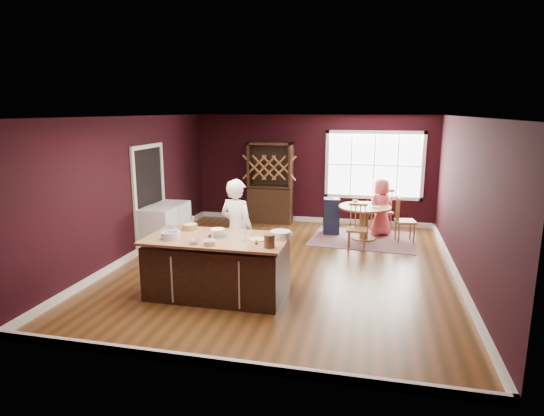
{
  "coord_description": "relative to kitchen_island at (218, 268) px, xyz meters",
  "views": [
    {
      "loc": [
        1.55,
        -7.78,
        2.81
      ],
      "look_at": [
        -0.28,
        0.14,
        1.05
      ],
      "focal_mm": 30.0,
      "sensor_mm": 36.0,
      "label": 1
    }
  ],
  "objects": [
    {
      "name": "bowl_pink",
      "position": [
        -0.21,
        -0.39,
        0.51
      ],
      "size": [
        0.15,
        0.15,
        0.06
      ],
      "primitive_type": "cylinder",
      "color": "silver",
      "rests_on": "kitchen_island"
    },
    {
      "name": "kitchen_island",
      "position": [
        0.0,
        0.0,
        0.0
      ],
      "size": [
        2.14,
        1.12,
        0.92
      ],
      "color": "#392415",
      "rests_on": "ground"
    },
    {
      "name": "toddler",
      "position": [
        1.35,
        4.01,
        0.37
      ],
      "size": [
        0.18,
        0.14,
        0.26
      ],
      "primitive_type": null,
      "color": "#8CA5BF",
      "rests_on": "high_chair"
    },
    {
      "name": "dryer",
      "position": [
        -1.89,
        2.44,
        0.01
      ],
      "size": [
        0.62,
        0.6,
        0.89
      ],
      "primitive_type": "cube",
      "color": "white",
      "rests_on": "ground"
    },
    {
      "name": "rug",
      "position": [
        2.1,
        3.66,
        -0.43
      ],
      "size": [
        2.38,
        1.9,
        0.01
      ],
      "primitive_type": "cube",
      "rotation": [
        0.0,
        0.0,
        -0.07
      ],
      "color": "brown",
      "rests_on": "ground"
    },
    {
      "name": "seated_woman",
      "position": [
        2.45,
        4.08,
        0.21
      ],
      "size": [
        0.76,
        0.72,
        1.31
      ],
      "primitive_type": "imported",
      "rotation": [
        0.0,
        0.0,
        3.8
      ],
      "color": "#E45565",
      "rests_on": "ground"
    },
    {
      "name": "baker",
      "position": [
        0.1,
        0.7,
        0.42
      ],
      "size": [
        0.73,
        0.59,
        1.72
      ],
      "primitive_type": "imported",
      "rotation": [
        0.0,
        0.0,
        2.81
      ],
      "color": "white",
      "rests_on": "ground"
    },
    {
      "name": "doorway",
      "position": [
        -2.22,
        2.12,
        0.59
      ],
      "size": [
        0.08,
        1.26,
        2.13
      ],
      "primitive_type": null,
      "color": "white",
      "rests_on": "room_shell"
    },
    {
      "name": "layer_cake",
      "position": [
        -0.0,
        0.04,
        0.54
      ],
      "size": [
        0.3,
        0.3,
        0.12
      ],
      "primitive_type": null,
      "color": "white",
      "rests_on": "kitchen_island"
    },
    {
      "name": "stoneware_crock",
      "position": [
        0.89,
        -0.32,
        0.57
      ],
      "size": [
        0.16,
        0.16,
        0.19
      ],
      "primitive_type": "cylinder",
      "color": "#483321",
      "rests_on": "kitchen_island"
    },
    {
      "name": "bowl_yellow",
      "position": [
        -0.58,
        0.34,
        0.53
      ],
      "size": [
        0.24,
        0.24,
        0.09
      ],
      "primitive_type": "cylinder",
      "color": "olive",
      "rests_on": "kitchen_island"
    },
    {
      "name": "dining_table",
      "position": [
        2.1,
        3.66,
        0.1
      ],
      "size": [
        1.13,
        1.13,
        0.75
      ],
      "color": "brown",
      "rests_on": "ground"
    },
    {
      "name": "chair_north",
      "position": [
        2.47,
        4.41,
        0.09
      ],
      "size": [
        0.56,
        0.55,
        1.05
      ],
      "primitive_type": null,
      "rotation": [
        0.0,
        0.0,
        3.51
      ],
      "color": "brown",
      "rests_on": "ground"
    },
    {
      "name": "room_shell",
      "position": [
        0.75,
        1.52,
        0.91
      ],
      "size": [
        7.0,
        7.0,
        7.0
      ],
      "color": "brown",
      "rests_on": "ground"
    },
    {
      "name": "bowl_olive",
      "position": [
        0.04,
        -0.4,
        0.51
      ],
      "size": [
        0.18,
        0.18,
        0.07
      ],
      "primitive_type": "cylinder",
      "color": "beige",
      "rests_on": "kitchen_island"
    },
    {
      "name": "table_plate",
      "position": [
        2.34,
        3.57,
        0.32
      ],
      "size": [
        0.2,
        0.2,
        0.02
      ],
      "primitive_type": "cylinder",
      "color": "beige",
      "rests_on": "dining_table"
    },
    {
      "name": "white_tub",
      "position": [
        0.95,
        0.19,
        0.53
      ],
      "size": [
        0.31,
        0.31,
        0.11
      ],
      "primitive_type": "cylinder",
      "color": "white",
      "rests_on": "kitchen_island"
    },
    {
      "name": "dinner_plate",
      "position": [
        0.63,
        0.0,
        0.49
      ],
      "size": [
        0.26,
        0.26,
        0.02
      ],
      "primitive_type": "cylinder",
      "color": "beige",
      "rests_on": "kitchen_island"
    },
    {
      "name": "chair_south",
      "position": [
        1.98,
        2.8,
        0.04
      ],
      "size": [
        0.41,
        0.39,
        0.96
      ],
      "primitive_type": null,
      "rotation": [
        0.0,
        0.0,
        -0.01
      ],
      "color": "#9A6625",
      "rests_on": "ground"
    },
    {
      "name": "window",
      "position": [
        2.25,
        4.99,
        1.06
      ],
      "size": [
        2.36,
        0.1,
        1.66
      ],
      "primitive_type": null,
      "color": "white",
      "rests_on": "room_shell"
    },
    {
      "name": "chair_east",
      "position": [
        2.98,
        3.67,
        0.06
      ],
      "size": [
        0.47,
        0.48,
        1.0
      ],
      "primitive_type": null,
      "rotation": [
        0.0,
        0.0,
        1.75
      ],
      "color": "brown",
      "rests_on": "ground"
    },
    {
      "name": "bowl_blue",
      "position": [
        -0.64,
        -0.22,
        0.54
      ],
      "size": [
        0.28,
        0.28,
        0.11
      ],
      "primitive_type": "cylinder",
      "color": "silver",
      "rests_on": "kitchen_island"
    },
    {
      "name": "toy_figurine",
      "position": [
        0.68,
        -0.22,
        0.52
      ],
      "size": [
        0.04,
        0.04,
        0.07
      ],
      "primitive_type": null,
      "color": "yellow",
      "rests_on": "kitchen_island"
    },
    {
      "name": "hutch",
      "position": [
        -0.27,
        4.74,
        0.58
      ],
      "size": [
        1.11,
        0.46,
        2.03
      ],
      "primitive_type": "cube",
      "color": "#301D11",
      "rests_on": "ground"
    },
    {
      "name": "drinking_glass",
      "position": [
        0.46,
        -0.06,
        0.55
      ],
      "size": [
        0.07,
        0.07,
        0.14
      ],
      "primitive_type": "cylinder",
      "color": "white",
      "rests_on": "kitchen_island"
    },
    {
      "name": "table_cup",
      "position": [
        1.88,
        3.86,
        0.36
      ],
      "size": [
        0.14,
        0.14,
        0.09
      ],
      "primitive_type": "imported",
      "rotation": [
        0.0,
        0.0,
        -0.23
      ],
      "color": "silver",
      "rests_on": "dining_table"
    },
    {
      "name": "washer",
      "position": [
        -1.89,
        1.8,
        0.01
      ],
      "size": [
        0.62,
        0.6,
        0.9
      ],
      "primitive_type": "cube",
      "color": "white",
      "rests_on": "ground"
    },
    {
      "name": "high_chair",
      "position": [
        1.35,
        3.96,
        -0.0
      ],
      "size": [
        0.41,
        0.41,
        0.87
      ],
      "primitive_type": null,
      "rotation": [
        0.0,
        0.0,
        0.18
      ],
      "color": "black",
      "rests_on": "ground"
    }
  ]
}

